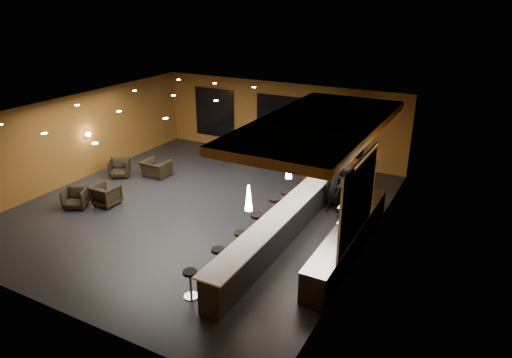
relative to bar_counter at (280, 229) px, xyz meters
The scene contains 36 objects.
floor 3.82m from the bar_counter, 164.68° to the left, with size 12.00×13.00×0.10m, color black.
ceiling 4.86m from the bar_counter, 164.68° to the left, with size 12.00×13.00×0.10m, color black.
wall_back 8.48m from the bar_counter, 115.80° to the left, with size 12.00×0.10×3.50m, color brown.
wall_front 6.76m from the bar_counter, 123.33° to the right, with size 12.00×0.10×3.50m, color brown.
wall_left 9.83m from the bar_counter, behind, with size 0.10×13.00×3.50m, color brown.
wall_right 2.88m from the bar_counter, 22.62° to the left, with size 0.10×13.00×3.50m, color brown.
wood_soffit 3.51m from the bar_counter, 80.07° to the left, with size 3.60×8.00×0.28m, color #AE7033.
window_left 10.39m from the bar_counter, 133.86° to the left, with size 2.20×0.06×2.40m, color black.
window_center 8.37m from the bar_counter, 116.13° to the left, with size 2.20×0.06×2.40m, color black.
window_right 7.56m from the bar_counter, 94.99° to the left, with size 2.20×0.06×2.40m, color black.
tile_backsplash 2.75m from the bar_counter, ahead, with size 0.06×3.20×2.40m, color white.
bar_counter is the anchor object (origin of this frame).
bar_top 0.52m from the bar_counter, ahead, with size 0.78×8.10×0.05m, color white.
prep_counter 2.06m from the bar_counter, 14.04° to the left, with size 0.70×6.00×0.86m, color black.
prep_top 2.10m from the bar_counter, 14.04° to the left, with size 0.72×6.00×0.03m, color silver.
wall_shelf_lower 2.44m from the bar_counter, ahead, with size 0.30×1.50×0.03m, color silver.
wall_shelf_upper 2.67m from the bar_counter, ahead, with size 0.30×1.50×0.03m, color silver.
column 4.77m from the bar_counter, 90.00° to the left, with size 0.60×0.60×3.50m, color olive.
wall_sconce 9.73m from the bar_counter, behind, with size 0.22×0.22×0.22m, color #FFE5B2.
pendant_0 2.72m from the bar_counter, 90.00° to the right, with size 0.20×0.20×0.70m, color white.
pendant_1 1.92m from the bar_counter, 90.00° to the left, with size 0.20×0.20×0.70m, color white.
pendant_2 3.52m from the bar_counter, 90.00° to the left, with size 0.20×0.20×0.70m, color white.
staff_a 2.99m from the bar_counter, 76.46° to the left, with size 0.65×0.42×1.77m, color black.
staff_b 3.35m from the bar_counter, 74.51° to the left, with size 0.91×0.71×1.87m, color black.
staff_c 3.03m from the bar_counter, 64.84° to the left, with size 0.93×0.60×1.89m, color black.
armchair_a 7.71m from the bar_counter, behind, with size 0.77×0.79×0.72m, color black.
armchair_b 6.80m from the bar_counter, behind, with size 0.82×0.84×0.76m, color black.
armchair_c 8.60m from the bar_counter, 167.33° to the left, with size 0.81×0.83×0.76m, color black.
armchair_d 7.50m from the bar_counter, 159.57° to the left, with size 1.07×0.94×0.70m, color black.
bar_stool_0 3.62m from the bar_counter, 103.64° to the right, with size 0.39×0.39×0.77m.
bar_stool_1 2.42m from the bar_counter, 109.57° to the right, with size 0.39×0.39×0.77m.
bar_stool_2 1.40m from the bar_counter, 119.69° to the right, with size 0.40×0.40×0.79m.
bar_stool_3 0.77m from the bar_counter, behind, with size 0.43×0.43×0.85m.
bar_stool_4 1.49m from the bar_counter, 122.88° to the left, with size 0.43×0.43×0.86m.
bar_stool_5 2.35m from the bar_counter, 111.03° to the left, with size 0.36×0.36×0.72m.
bar_stool_6 3.40m from the bar_counter, 102.49° to the left, with size 0.40×0.40×0.78m.
Camera 1 is at (8.80, -12.27, 7.17)m, focal length 32.00 mm.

